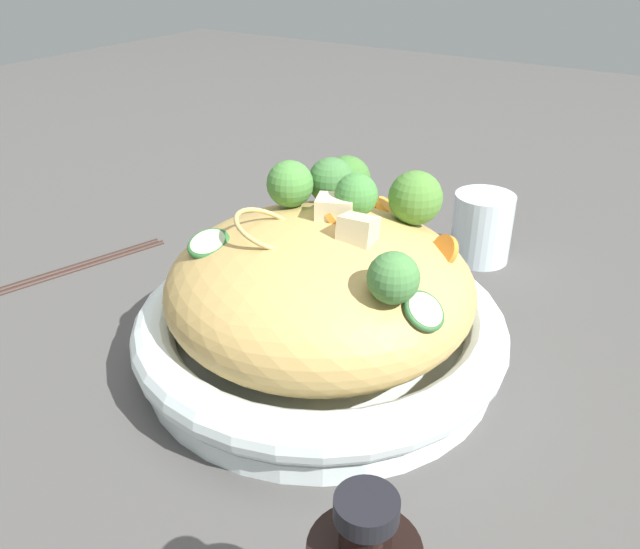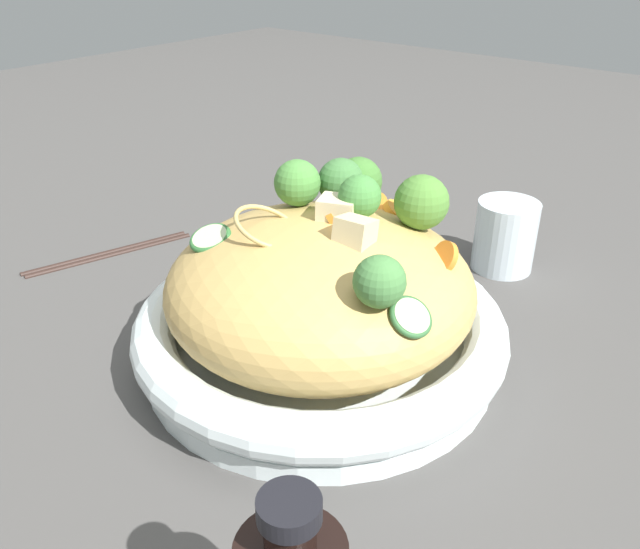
% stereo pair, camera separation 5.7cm
% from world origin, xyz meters
% --- Properties ---
extents(ground_plane, '(3.00, 3.00, 0.00)m').
position_xyz_m(ground_plane, '(0.00, 0.00, 0.00)').
color(ground_plane, '#484644').
extents(serving_bowl, '(0.34, 0.34, 0.06)m').
position_xyz_m(serving_bowl, '(0.00, 0.00, 0.03)').
color(serving_bowl, white).
rests_on(serving_bowl, ground_plane).
extents(noodle_heap, '(0.27, 0.27, 0.13)m').
position_xyz_m(noodle_heap, '(0.00, -0.00, 0.08)').
color(noodle_heap, tan).
rests_on(noodle_heap, serving_bowl).
extents(broccoli_florets, '(0.20, 0.20, 0.07)m').
position_xyz_m(broccoli_florets, '(-0.05, 0.00, 0.14)').
color(broccoli_florets, '#93AC71').
rests_on(broccoli_florets, serving_bowl).
extents(carrot_coins, '(0.11, 0.14, 0.05)m').
position_xyz_m(carrot_coins, '(-0.06, 0.02, 0.13)').
color(carrot_coins, orange).
rests_on(carrot_coins, serving_bowl).
extents(zucchini_slices, '(0.06, 0.23, 0.03)m').
position_xyz_m(zucchini_slices, '(0.05, 0.01, 0.12)').
color(zucchini_slices, beige).
rests_on(zucchini_slices, serving_bowl).
extents(chicken_chunks, '(0.11, 0.09, 0.04)m').
position_xyz_m(chicken_chunks, '(-0.03, 0.01, 0.14)').
color(chicken_chunks, beige).
rests_on(chicken_chunks, serving_bowl).
extents(chopsticks_pair, '(0.20, 0.07, 0.01)m').
position_xyz_m(chopsticks_pair, '(-0.00, -0.33, 0.00)').
color(chopsticks_pair, black).
rests_on(chopsticks_pair, ground_plane).
extents(drinking_glass, '(0.07, 0.07, 0.08)m').
position_xyz_m(drinking_glass, '(-0.27, 0.05, 0.04)').
color(drinking_glass, silver).
rests_on(drinking_glass, ground_plane).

